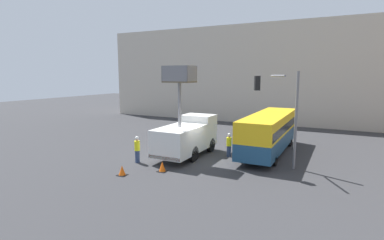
{
  "coord_description": "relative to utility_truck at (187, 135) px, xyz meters",
  "views": [
    {
      "loc": [
        9.36,
        -18.38,
        6.02
      ],
      "look_at": [
        -0.87,
        1.83,
        2.63
      ],
      "focal_mm": 28.0,
      "sensor_mm": 36.0,
      "label": 1
    }
  ],
  "objects": [
    {
      "name": "ground_plane",
      "position": [
        0.87,
        -0.98,
        -1.61
      ],
      "size": [
        120.0,
        120.0,
        0.0
      ],
      "primitive_type": "plane",
      "color": "#333335"
    },
    {
      "name": "building_backdrop_far",
      "position": [
        0.87,
        22.38,
        4.55
      ],
      "size": [
        44.0,
        10.0,
        12.31
      ],
      "color": "#BCB2A3",
      "rests_on": "ground_plane"
    },
    {
      "name": "utility_truck",
      "position": [
        0.0,
        0.0,
        0.0
      ],
      "size": [
        2.46,
        6.19,
        6.67
      ],
      "color": "silver",
      "rests_on": "ground_plane"
    },
    {
      "name": "city_bus",
      "position": [
        5.3,
        3.68,
        0.2
      ],
      "size": [
        2.51,
        10.12,
        3.05
      ],
      "rotation": [
        0.0,
        0.0,
        1.26
      ],
      "color": "navy",
      "rests_on": "ground_plane"
    },
    {
      "name": "traffic_light_pole",
      "position": [
        6.85,
        0.0,
        2.57
      ],
      "size": [
        2.55,
        2.31,
        6.29
      ],
      "color": "slate",
      "rests_on": "ground_plane"
    },
    {
      "name": "road_worker_near_truck",
      "position": [
        -2.27,
        -3.07,
        -0.67
      ],
      "size": [
        0.38,
        0.38,
        1.88
      ],
      "rotation": [
        0.0,
        0.0,
        5.28
      ],
      "color": "navy",
      "rests_on": "ground_plane"
    },
    {
      "name": "road_worker_directing",
      "position": [
        2.86,
        1.31,
        -0.73
      ],
      "size": [
        0.38,
        0.38,
        1.77
      ],
      "rotation": [
        0.0,
        0.0,
        5.11
      ],
      "color": "navy",
      "rests_on": "ground_plane"
    },
    {
      "name": "traffic_cone_near_truck",
      "position": [
        0.33,
        -3.95,
        -1.31
      ],
      "size": [
        0.56,
        0.56,
        0.64
      ],
      "color": "black",
      "rests_on": "ground_plane"
    },
    {
      "name": "traffic_cone_mid_road",
      "position": [
        -1.45,
        -5.68,
        -1.32
      ],
      "size": [
        0.54,
        0.54,
        0.62
      ],
      "color": "black",
      "rests_on": "ground_plane"
    }
  ]
}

